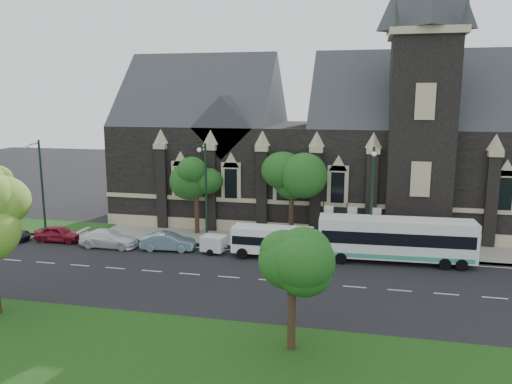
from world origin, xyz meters
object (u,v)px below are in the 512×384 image
(tree_walk_right, at_px, (294,177))
(banner_flag_left, at_px, (326,221))
(tree_walk_left, at_px, (199,175))
(car_far_white, at_px, (109,239))
(street_lamp_mid, at_px, (205,189))
(car_far_black, at_px, (7,234))
(box_trailer, at_px, (214,243))
(banner_flag_right, at_px, (374,223))
(street_lamp_near, at_px, (372,195))
(sedan, at_px, (168,242))
(banner_flag_center, at_px, (350,222))
(tree_park_east, at_px, (296,263))
(car_far_red, at_px, (59,234))
(shuttle_bus, at_px, (273,240))
(street_lamp_far, at_px, (40,182))
(tour_coach, at_px, (396,239))

(tree_walk_right, xyz_separation_m, banner_flag_left, (3.08, -1.71, -3.43))
(tree_walk_right, bearing_deg, banner_flag_left, -29.10)
(tree_walk_left, xyz_separation_m, car_far_white, (-6.38, -5.71, -4.98))
(street_lamp_mid, distance_m, car_far_black, 18.96)
(box_trailer, height_order, car_far_white, car_far_white)
(banner_flag_left, height_order, box_trailer, banner_flag_left)
(banner_flag_right, bearing_deg, tree_walk_left, 173.96)
(street_lamp_near, bearing_deg, car_far_white, -174.59)
(street_lamp_near, relative_size, sedan, 1.96)
(banner_flag_center, xyz_separation_m, banner_flag_right, (2.00, 0.00, 0.00))
(street_lamp_near, distance_m, banner_flag_left, 4.99)
(tree_park_east, distance_m, box_trailer, 17.51)
(tree_walk_left, xyz_separation_m, street_lamp_near, (15.80, -3.61, -0.62))
(tree_walk_right, height_order, box_trailer, tree_walk_right)
(tree_walk_left, distance_m, banner_flag_center, 14.58)
(tree_park_east, height_order, box_trailer, tree_park_east)
(box_trailer, relative_size, car_far_red, 0.66)
(box_trailer, xyz_separation_m, car_far_black, (-19.55, -0.32, -0.23))
(shuttle_bus, bearing_deg, tree_park_east, -74.68)
(tree_walk_left, xyz_separation_m, banner_flag_right, (16.08, -1.70, -3.35))
(street_lamp_near, height_order, car_far_black, street_lamp_near)
(box_trailer, height_order, sedan, sedan)
(street_lamp_far, bearing_deg, tree_walk_right, 8.86)
(shuttle_bus, bearing_deg, banner_flag_left, 43.07)
(street_lamp_far, distance_m, sedan, 14.04)
(tree_park_east, relative_size, street_lamp_mid, 0.70)
(tree_walk_right, height_order, car_far_red, tree_walk_right)
(banner_flag_left, bearing_deg, street_lamp_near, -27.18)
(street_lamp_near, height_order, car_far_white, street_lamp_near)
(street_lamp_mid, xyz_separation_m, banner_flag_left, (10.29, 1.91, -2.73))
(banner_flag_center, bearing_deg, tree_park_east, -96.57)
(street_lamp_mid, height_order, shuttle_bus, street_lamp_mid)
(sedan, height_order, car_far_white, sedan)
(car_far_white, xyz_separation_m, car_far_black, (-10.12, -0.06, -0.14))
(shuttle_bus, height_order, box_trailer, shuttle_bus)
(street_lamp_near, relative_size, car_far_red, 2.09)
(banner_flag_left, bearing_deg, car_far_white, -167.76)
(street_lamp_mid, distance_m, sedan, 5.50)
(banner_flag_right, xyz_separation_m, car_far_red, (-27.71, -3.44, -1.65))
(tree_park_east, xyz_separation_m, banner_flag_left, (0.11, 18.32, -2.24))
(sedan, bearing_deg, shuttle_bus, -96.65)
(shuttle_bus, distance_m, car_far_red, 19.69)
(tour_coach, distance_m, sedan, 18.80)
(banner_flag_right, distance_m, car_far_red, 27.97)
(box_trailer, height_order, car_far_black, box_trailer)
(sedan, bearing_deg, tree_park_east, -145.17)
(banner_flag_center, height_order, car_far_red, banner_flag_center)
(tree_walk_left, height_order, car_far_red, tree_walk_left)
(street_lamp_far, distance_m, shuttle_bus, 22.62)
(street_lamp_mid, xyz_separation_m, banner_flag_right, (14.29, 1.91, -2.73))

